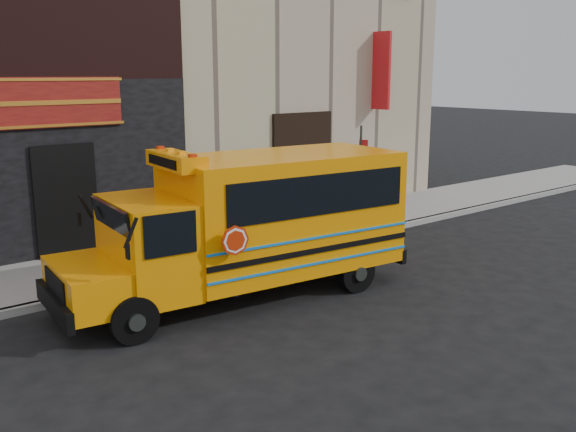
% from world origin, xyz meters
% --- Properties ---
extents(ground, '(120.00, 120.00, 0.00)m').
position_xyz_m(ground, '(0.00, 0.00, 0.00)').
color(ground, black).
rests_on(ground, ground).
extents(curb, '(40.00, 0.20, 0.15)m').
position_xyz_m(curb, '(0.00, 2.60, 0.07)').
color(curb, gray).
rests_on(curb, ground).
extents(sidewalk, '(40.00, 3.00, 0.15)m').
position_xyz_m(sidewalk, '(0.00, 4.10, 0.07)').
color(sidewalk, gray).
rests_on(sidewalk, ground).
extents(building, '(20.00, 10.70, 12.00)m').
position_xyz_m(building, '(-0.04, 10.45, 6.13)').
color(building, tan).
rests_on(building, sidewalk).
extents(school_bus, '(7.08, 2.83, 2.92)m').
position_xyz_m(school_bus, '(-1.23, 0.75, 1.51)').
color(school_bus, black).
rests_on(school_bus, ground).
extents(sign_pole, '(0.09, 0.26, 2.95)m').
position_xyz_m(sign_pole, '(3.76, 2.79, 1.63)').
color(sign_pole, '#363D37').
rests_on(sign_pole, ground).
extents(bicycle, '(2.02, 0.70, 1.20)m').
position_xyz_m(bicycle, '(-1.62, 1.00, 0.60)').
color(bicycle, black).
rests_on(bicycle, ground).
extents(cyclist, '(0.42, 0.60, 1.57)m').
position_xyz_m(cyclist, '(-1.68, 0.91, 0.79)').
color(cyclist, black).
rests_on(cyclist, ground).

